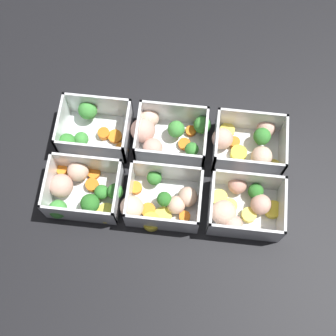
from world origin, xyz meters
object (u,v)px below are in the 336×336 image
Objects in this scene: container_near_left at (249,144)px; container_far_left at (241,207)px; container_far_center at (161,201)px; container_near_right at (91,130)px; container_far_right at (81,190)px; container_near_center at (165,134)px.

container_near_left is 0.13m from container_far_left.
container_near_left and container_far_center have the same top height.
container_far_left and container_far_center have the same top height.
container_far_left is (-0.32, 0.13, -0.00)m from container_near_right.
container_near_center is at bearing -137.76° from container_far_right.
container_far_center is (-0.01, 0.14, -0.00)m from container_near_center.
container_far_center and container_far_right have the same top height.
container_far_right is at bearing 0.18° from container_far_left.
container_far_right is (0.16, -0.00, 0.00)m from container_far_center.
container_far_left is 0.16m from container_far_center.
container_near_right is 0.21m from container_far_center.
container_far_left is at bearing 140.25° from container_near_center.
container_far_left is at bearing -177.93° from container_far_center.
container_near_center is at bearing -0.93° from container_near_left.
container_near_center and container_far_center have the same top height.
container_near_center is 0.20m from container_far_right.
container_far_center is (0.16, 0.14, -0.00)m from container_near_left.
container_near_center is at bearing -177.66° from container_near_right.
container_near_left is 0.89× the size of container_near_center.
container_near_right is at bearing 0.62° from container_near_left.
container_near_right is 0.89× the size of container_far_center.
container_near_center is 0.14m from container_far_center.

